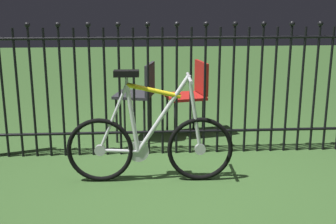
{
  "coord_description": "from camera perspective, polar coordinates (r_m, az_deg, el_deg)",
  "views": [
    {
      "loc": [
        -0.4,
        -3.45,
        1.52
      ],
      "look_at": [
        -0.16,
        0.21,
        0.55
      ],
      "focal_mm": 47.74,
      "sensor_mm": 36.0,
      "label": 1
    }
  ],
  "objects": [
    {
      "name": "chair_charcoal",
      "position": [
        4.71,
        -3.6,
        2.61
      ],
      "size": [
        0.46,
        0.45,
        0.83
      ],
      "color": "black",
      "rests_on": "ground"
    },
    {
      "name": "chair_red",
      "position": [
        4.88,
        3.03,
        2.73
      ],
      "size": [
        0.47,
        0.46,
        0.82
      ],
      "color": "black",
      "rests_on": "ground"
    },
    {
      "name": "bicycle",
      "position": [
        3.69,
        -2.33,
        -3.89
      ],
      "size": [
        1.38,
        0.4,
        0.94
      ],
      "color": "black",
      "rests_on": "ground"
    },
    {
      "name": "ground_plane",
      "position": [
        3.79,
        2.64,
        -8.85
      ],
      "size": [
        20.0,
        20.0,
        0.0
      ],
      "primitive_type": "plane",
      "color": "#375C2A"
    },
    {
      "name": "iron_fence",
      "position": [
        4.25,
        0.88,
        3.33
      ],
      "size": [
        3.94,
        0.07,
        1.35
      ],
      "color": "black",
      "rests_on": "ground"
    }
  ]
}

